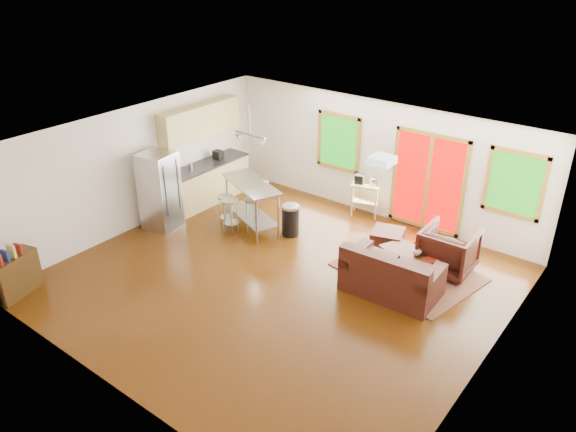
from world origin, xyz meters
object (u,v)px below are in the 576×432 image
Objects in this scene: loveseat at (391,277)px; coffee_table at (406,255)px; ottoman at (387,240)px; rug at (408,272)px; kitchen_cart at (365,188)px; refrigerator at (160,191)px; armchair at (449,248)px; island at (252,197)px.

coffee_table is at bearing 96.98° from loveseat.
ottoman is at bearing 117.60° from loveseat.
kitchen_cart is at bearing 140.12° from rug.
refrigerator is at bearing -135.07° from kitchen_cart.
loveseat is 1.75× the size of armchair.
armchair is at bearing 12.03° from island.
loveseat reaches higher than coffee_table.
rug is 0.95m from ottoman.
island is (-2.77, -0.92, 0.50)m from ottoman.
rug is at bearing 41.80° from armchair.
refrigerator is 4.43m from kitchen_cart.
loveseat is 3.12m from kitchen_cart.
refrigerator reaches higher than ottoman.
refrigerator reaches higher than kitchen_cart.
ottoman is at bearing -3.83° from armchair.
armchair reaches higher than coffee_table.
loveseat is 0.97× the size of island.
armchair is 0.55× the size of island.
loveseat is at bearing 68.77° from armchair.
armchair reaches higher than loveseat.
armchair is at bearing -2.42° from ottoman.
ottoman is (-0.80, 1.38, -0.14)m from loveseat.
loveseat is 1.75× the size of kitchen_cart.
armchair is at bearing 67.66° from loveseat.
loveseat is 1.41m from armchair.
ottoman is at bearing 16.66° from refrigerator.
kitchen_cart is (-1.90, 1.59, 0.64)m from rug.
refrigerator reaches higher than coffee_table.
rug is at bearing -39.88° from kitchen_cart.
loveseat is (0.05, -0.83, 0.33)m from rug.
island is at bearing -173.28° from coffee_table.
kitchen_cart is at bearing 35.58° from refrigerator.
loveseat is at bearing -86.39° from rug.
armchair is (0.53, 0.50, 0.47)m from rug.
armchair is 1.00× the size of kitchen_cart.
kitchen_cart reaches higher than loveseat.
loveseat is 2.77× the size of ottoman.
ottoman is (-1.28, 0.05, -0.28)m from armchair.
refrigerator is (-4.94, -1.58, 0.52)m from coffee_table.
island reaches higher than loveseat.
kitchen_cart is at bearing 50.30° from island.
kitchen_cart reaches higher than coffee_table.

